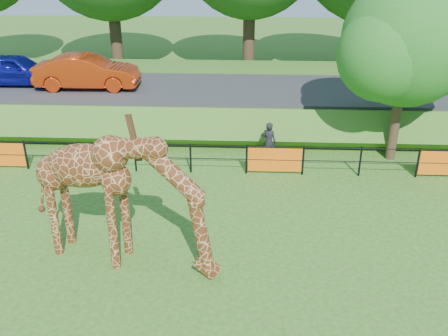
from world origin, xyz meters
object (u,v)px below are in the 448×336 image
(car_red, at_px, (87,72))
(tree_east, at_px, (410,46))
(giraffe, at_px, (122,200))
(visitor, at_px, (269,142))
(car_blue, at_px, (15,69))

(car_red, xyz_separation_m, tree_east, (12.85, -4.02, 2.10))
(giraffe, height_order, car_red, giraffe)
(car_red, height_order, visitor, car_red)
(car_blue, bearing_deg, visitor, -113.79)
(car_blue, relative_size, car_red, 0.90)
(tree_east, bearing_deg, car_blue, 164.71)
(car_blue, distance_m, visitor, 12.67)
(tree_east, bearing_deg, car_red, 162.64)
(giraffe, distance_m, visitor, 7.74)
(car_blue, xyz_separation_m, visitor, (11.59, -4.93, -1.37))
(giraffe, relative_size, tree_east, 0.75)
(giraffe, bearing_deg, car_red, 126.56)
(car_red, xyz_separation_m, visitor, (8.08, -4.47, -1.42))
(giraffe, distance_m, car_red, 11.83)
(car_blue, xyz_separation_m, tree_east, (16.36, -4.47, 2.15))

